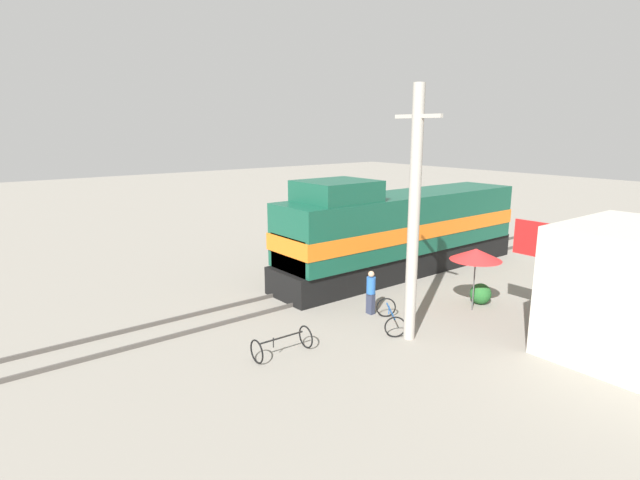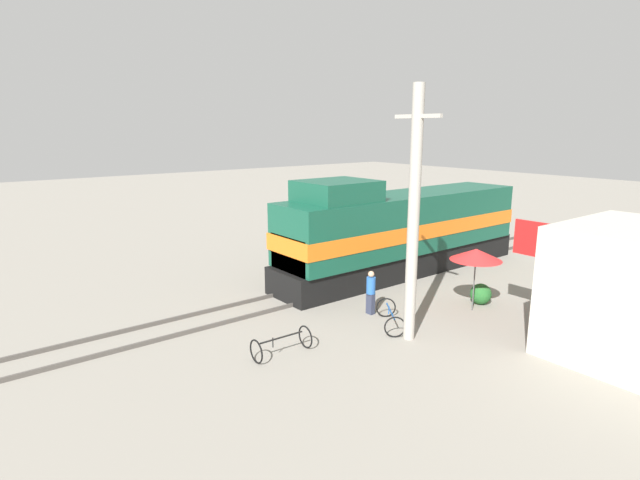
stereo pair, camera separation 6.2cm
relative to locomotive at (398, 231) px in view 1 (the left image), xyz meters
The scene contains 11 objects.
ground_plane 4.32m from the locomotive, 90.00° to the right, with size 120.00×120.00×0.00m, color gray.
rail_near 4.35m from the locomotive, 100.72° to the right, with size 0.08×34.34×0.15m, color #4C4742.
rail_far 4.35m from the locomotive, 79.28° to the right, with size 0.08×34.34×0.15m, color #4C4742.
locomotive is the anchor object (origin of this frame).
utility_pole 8.02m from the locomotive, 43.79° to the right, with size 1.80×0.37×8.21m.
vendor_umbrella 5.50m from the locomotive, 15.14° to the right, with size 1.94×1.94×2.44m.
billboard_sign 8.01m from the locomotive, ahead, with size 2.50×0.12×3.75m.
shrub_cluster 5.37m from the locomotive, ahead, with size 0.83×0.83×0.83m, color #236028.
person_bystander 5.86m from the locomotive, 56.70° to the right, with size 0.34×0.34×1.68m.
bicycle 7.03m from the locomotive, 48.71° to the right, with size 1.98×1.72×0.74m.
bicycle_spare 10.38m from the locomotive, 66.78° to the right, with size 0.78×1.86×0.74m.
Camera 1 is at (16.00, -13.52, 6.88)m, focal length 28.00 mm.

